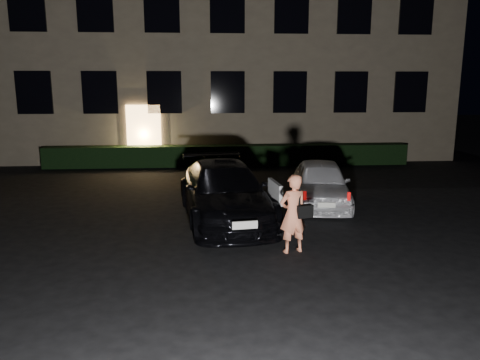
{
  "coord_description": "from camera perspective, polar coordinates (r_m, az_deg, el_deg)",
  "views": [
    {
      "loc": [
        -0.94,
        -8.72,
        3.4
      ],
      "look_at": [
        -0.15,
        2.0,
        1.15
      ],
      "focal_mm": 35.0,
      "sensor_mm": 36.0,
      "label": 1
    }
  ],
  "objects": [
    {
      "name": "hatch",
      "position": [
        13.31,
        9.79,
        -0.37
      ],
      "size": [
        2.07,
        3.92,
        1.27
      ],
      "rotation": [
        0.0,
        0.0,
        -0.16
      ],
      "color": "white",
      "rests_on": "ground"
    },
    {
      "name": "building",
      "position": [
        23.87,
        -2.04,
        18.04
      ],
      "size": [
        20.0,
        8.11,
        12.0
      ],
      "color": "#6F624F",
      "rests_on": "ground"
    },
    {
      "name": "sedan",
      "position": [
        11.72,
        -1.91,
        -1.47
      ],
      "size": [
        2.57,
        5.11,
        1.42
      ],
      "rotation": [
        0.0,
        0.0,
        0.12
      ],
      "color": "black",
      "rests_on": "ground"
    },
    {
      "name": "hedge",
      "position": [
        19.47,
        -1.4,
        3.01
      ],
      "size": [
        15.0,
        0.7,
        0.85
      ],
      "primitive_type": "cube",
      "color": "black",
      "rests_on": "ground"
    },
    {
      "name": "ground",
      "position": [
        9.41,
        1.83,
        -9.39
      ],
      "size": [
        80.0,
        80.0,
        0.0
      ],
      "primitive_type": "plane",
      "color": "black",
      "rests_on": "ground"
    },
    {
      "name": "man",
      "position": [
        9.49,
        6.53,
        -4.09
      ],
      "size": [
        0.74,
        0.55,
        1.62
      ],
      "rotation": [
        0.0,
        0.0,
        3.45
      ],
      "color": "#F68A61",
      "rests_on": "ground"
    }
  ]
}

